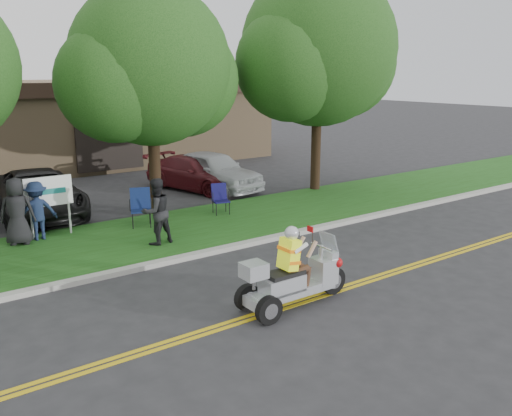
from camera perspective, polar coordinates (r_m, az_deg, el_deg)
ground at (r=11.40m, az=3.31°, el=-8.92°), size 120.00×120.00×0.00m
centerline_near at (r=10.99m, az=5.24°, el=-9.84°), size 60.00×0.10×0.01m
centerline_far at (r=11.10m, az=4.69°, el=-9.57°), size 60.00×0.10×0.01m
curb at (r=13.72m, az=-4.74°, el=-4.59°), size 60.00×0.25×0.12m
grass_verge at (r=15.52m, az=-8.85°, el=-2.48°), size 60.00×4.00×0.10m
commercial_building at (r=28.54m, az=-18.18°, el=8.61°), size 18.00×8.20×4.00m
tree_mid at (r=16.94m, az=-10.94°, el=13.86°), size 5.88×4.80×7.05m
tree_right at (r=20.43m, az=6.66°, el=15.71°), size 6.86×5.60×8.07m
business_sign at (r=15.52m, az=-20.99°, el=1.31°), size 1.25×0.06×1.75m
trike_scooter at (r=10.58m, az=3.84°, el=-7.46°), size 2.51×0.83×1.65m
lawn_chair_a at (r=16.02m, az=-12.05°, el=0.35°), size 0.75×0.76×1.09m
lawn_chair_b at (r=17.08m, az=-3.81°, el=1.21°), size 0.61×0.62×0.93m
spectator_adult_mid at (r=14.15m, az=-10.46°, el=-0.36°), size 0.92×0.76×1.73m
spectator_chair_a at (r=15.43m, az=-22.05°, el=-0.26°), size 1.04×0.62×1.57m
spectator_chair_b at (r=15.17m, az=-23.86°, el=-0.32°), size 1.01×0.85×1.75m
parked_car_mid at (r=18.41m, az=-21.95°, el=1.40°), size 2.82×5.31×1.42m
parked_car_right at (r=21.06m, az=-6.30°, el=3.68°), size 3.00×4.75×1.28m
parked_car_far_right at (r=20.93m, az=-4.56°, el=3.97°), size 2.52×4.66×1.50m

